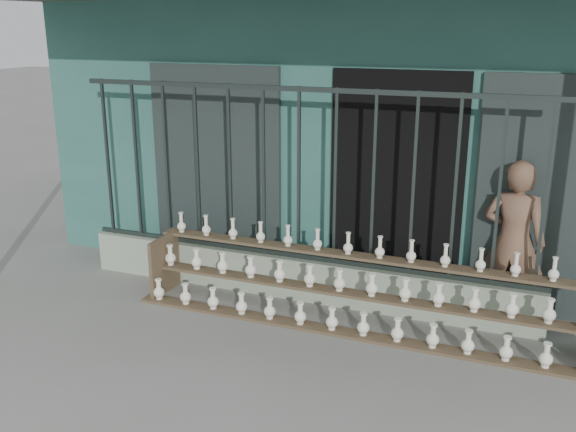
% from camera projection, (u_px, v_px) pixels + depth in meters
% --- Properties ---
extents(ground, '(60.00, 60.00, 0.00)m').
position_uv_depth(ground, '(247.00, 352.00, 5.78)').
color(ground, slate).
extents(workshop_building, '(7.40, 6.60, 3.21)m').
position_uv_depth(workshop_building, '(372.00, 113.00, 9.07)').
color(workshop_building, '#2E6158').
rests_on(workshop_building, ground).
extents(parapet_wall, '(5.00, 0.20, 0.45)m').
position_uv_depth(parapet_wall, '(298.00, 278.00, 6.87)').
color(parapet_wall, '#97A78F').
rests_on(parapet_wall, ground).
extents(security_fence, '(5.00, 0.04, 1.80)m').
position_uv_depth(security_fence, '(299.00, 175.00, 6.54)').
color(security_fence, '#283330').
rests_on(security_fence, parapet_wall).
extents(shelf_rack, '(4.50, 0.68, 0.85)m').
position_uv_depth(shelf_rack, '(355.00, 290.00, 6.20)').
color(shelf_rack, brown).
rests_on(shelf_rack, ground).
extents(elderly_woman, '(0.64, 0.46, 1.63)m').
position_uv_depth(elderly_woman, '(513.00, 242.00, 6.19)').
color(elderly_woman, brown).
rests_on(elderly_woman, ground).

